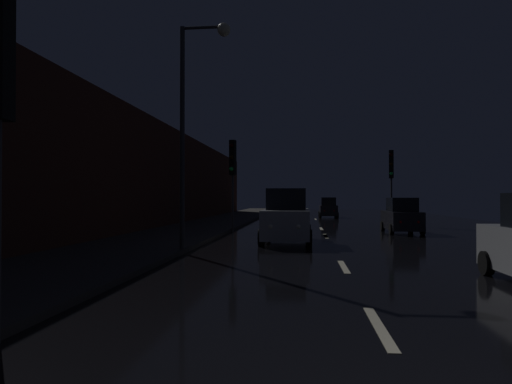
{
  "coord_description": "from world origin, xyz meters",
  "views": [
    {
      "loc": [
        -1.08,
        -3.58,
        1.86
      ],
      "look_at": [
        -2.88,
        13.57,
        2.07
      ],
      "focal_mm": 31.51,
      "sensor_mm": 36.0,
      "label": 1
    }
  ],
  "objects_px": {
    "traffic_light_far_left": "(233,165)",
    "car_distant_taillights": "(328,208)",
    "streetlamp_overhead": "(195,103)",
    "traffic_light_far_right": "(391,170)",
    "car_approaching_headlights": "(287,218)",
    "car_parked_right_far": "(402,217)"
  },
  "relations": [
    {
      "from": "traffic_light_far_right",
      "to": "traffic_light_far_left",
      "type": "distance_m",
      "value": 12.02
    },
    {
      "from": "traffic_light_far_right",
      "to": "streetlamp_overhead",
      "type": "relative_size",
      "value": 0.66
    },
    {
      "from": "car_distant_taillights",
      "to": "streetlamp_overhead",
      "type": "bearing_deg",
      "value": 167.94
    },
    {
      "from": "traffic_light_far_right",
      "to": "streetlamp_overhead",
      "type": "height_order",
      "value": "streetlamp_overhead"
    },
    {
      "from": "streetlamp_overhead",
      "to": "car_distant_taillights",
      "type": "relative_size",
      "value": 2.06
    },
    {
      "from": "traffic_light_far_left",
      "to": "streetlamp_overhead",
      "type": "distance_m",
      "value": 9.61
    },
    {
      "from": "car_approaching_headlights",
      "to": "car_parked_right_far",
      "type": "xyz_separation_m",
      "value": [
        5.83,
        5.67,
        -0.17
      ]
    },
    {
      "from": "car_approaching_headlights",
      "to": "car_parked_right_far",
      "type": "height_order",
      "value": "car_approaching_headlights"
    },
    {
      "from": "streetlamp_overhead",
      "to": "car_approaching_headlights",
      "type": "height_order",
      "value": "streetlamp_overhead"
    },
    {
      "from": "traffic_light_far_right",
      "to": "car_distant_taillights",
      "type": "distance_m",
      "value": 11.93
    },
    {
      "from": "traffic_light_far_left",
      "to": "streetlamp_overhead",
      "type": "bearing_deg",
      "value": 13.84
    },
    {
      "from": "traffic_light_far_left",
      "to": "car_distant_taillights",
      "type": "relative_size",
      "value": 1.35
    },
    {
      "from": "streetlamp_overhead",
      "to": "car_parked_right_far",
      "type": "distance_m",
      "value": 13.68
    },
    {
      "from": "traffic_light_far_left",
      "to": "car_distant_taillights",
      "type": "bearing_deg",
      "value": 173.6
    },
    {
      "from": "car_parked_right_far",
      "to": "traffic_light_far_right",
      "type": "bearing_deg",
      "value": -6.63
    },
    {
      "from": "car_parked_right_far",
      "to": "traffic_light_far_left",
      "type": "bearing_deg",
      "value": 91.2
    },
    {
      "from": "car_approaching_headlights",
      "to": "car_distant_taillights",
      "type": "distance_m",
      "value": 23.71
    },
    {
      "from": "traffic_light_far_left",
      "to": "streetlamp_overhead",
      "type": "relative_size",
      "value": 0.65
    },
    {
      "from": "streetlamp_overhead",
      "to": "car_approaching_headlights",
      "type": "xyz_separation_m",
      "value": [
        2.88,
        4.02,
        -4.0
      ]
    },
    {
      "from": "traffic_light_far_left",
      "to": "car_distant_taillights",
      "type": "distance_m",
      "value": 19.25
    },
    {
      "from": "streetlamp_overhead",
      "to": "traffic_light_far_left",
      "type": "bearing_deg",
      "value": 91.48
    },
    {
      "from": "car_approaching_headlights",
      "to": "traffic_light_far_right",
      "type": "bearing_deg",
      "value": 152.09
    }
  ]
}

